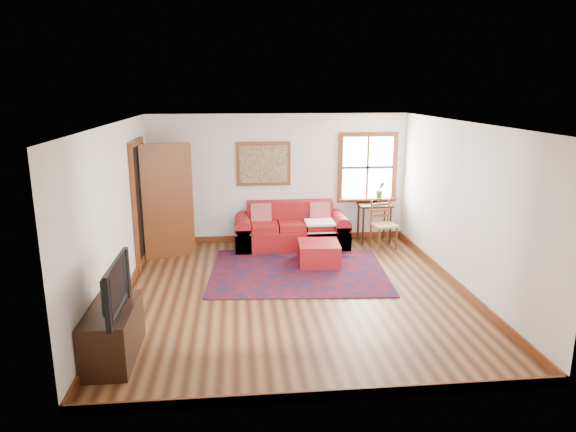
{
  "coord_description": "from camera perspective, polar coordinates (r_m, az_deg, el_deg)",
  "views": [
    {
      "loc": [
        -0.82,
        -7.09,
        2.97
      ],
      "look_at": [
        -0.04,
        0.6,
        1.04
      ],
      "focal_mm": 32.0,
      "sensor_mm": 36.0,
      "label": 1
    }
  ],
  "objects": [
    {
      "name": "window",
      "position": [
        10.27,
        8.98,
        4.59
      ],
      "size": [
        1.18,
        0.2,
        1.38
      ],
      "color": "white",
      "rests_on": "ground"
    },
    {
      "name": "ladder_back_chair",
      "position": [
        9.89,
        10.47,
        -0.72
      ],
      "size": [
        0.51,
        0.49,
        0.91
      ],
      "color": "tan",
      "rests_on": "ground"
    },
    {
      "name": "framed_artwork",
      "position": [
        9.92,
        -2.75,
        5.8
      ],
      "size": [
        1.05,
        0.07,
        0.85
      ],
      "color": "brown",
      "rests_on": "ground"
    },
    {
      "name": "media_cabinet",
      "position": [
        6.2,
        -18.86,
        -12.23
      ],
      "size": [
        0.49,
        1.1,
        0.6
      ],
      "primitive_type": "cube",
      "color": "black",
      "rests_on": "ground"
    },
    {
      "name": "ground",
      "position": [
        7.73,
        0.74,
        -8.54
      ],
      "size": [
        5.5,
        5.5,
        0.0
      ],
      "primitive_type": "plane",
      "color": "#3C1F10",
      "rests_on": "ground"
    },
    {
      "name": "doorway",
      "position": [
        9.18,
        -14.35,
        1.66
      ],
      "size": [
        0.89,
        1.08,
        2.14
      ],
      "color": "black",
      "rests_on": "ground"
    },
    {
      "name": "red_ottoman",
      "position": [
        8.87,
        3.43,
        -4.19
      ],
      "size": [
        0.73,
        0.73,
        0.39
      ],
      "primitive_type": "cube",
      "rotation": [
        0.0,
        0.0,
        -0.06
      ],
      "color": "maroon",
      "rests_on": "ground"
    },
    {
      "name": "candle_hurricane",
      "position": [
        6.42,
        -17.88,
        -7.5
      ],
      "size": [
        0.12,
        0.12,
        0.18
      ],
      "color": "silver",
      "rests_on": "media_cabinet"
    },
    {
      "name": "persian_rug",
      "position": [
        8.57,
        1.14,
        -6.16
      ],
      "size": [
        3.02,
        2.49,
        0.02
      ],
      "primitive_type": "cube",
      "rotation": [
        0.0,
        0.0,
        -0.07
      ],
      "color": "#570C11",
      "rests_on": "ground"
    },
    {
      "name": "room_envelope",
      "position": [
        7.28,
        0.76,
        3.6
      ],
      "size": [
        5.04,
        5.54,
        2.52
      ],
      "color": "silver",
      "rests_on": "ground"
    },
    {
      "name": "red_leather_sofa",
      "position": [
        9.85,
        0.38,
        -1.8
      ],
      "size": [
        2.15,
        0.89,
        0.84
      ],
      "color": "maroon",
      "rests_on": "ground"
    },
    {
      "name": "television",
      "position": [
        5.86,
        -19.37,
        -7.5
      ],
      "size": [
        0.13,
        1.02,
        0.59
      ],
      "primitive_type": "imported",
      "rotation": [
        0.0,
        0.0,
        1.57
      ],
      "color": "black",
      "rests_on": "media_cabinet"
    },
    {
      "name": "side_table",
      "position": [
        10.22,
        9.59,
        0.67
      ],
      "size": [
        0.64,
        0.48,
        0.77
      ],
      "color": "black",
      "rests_on": "ground"
    }
  ]
}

